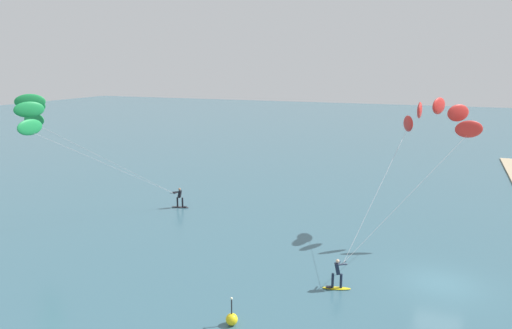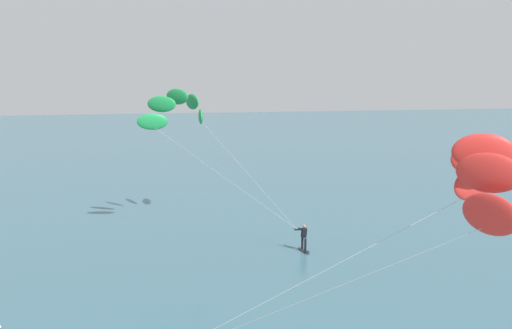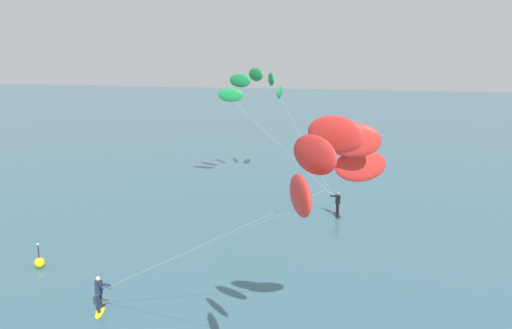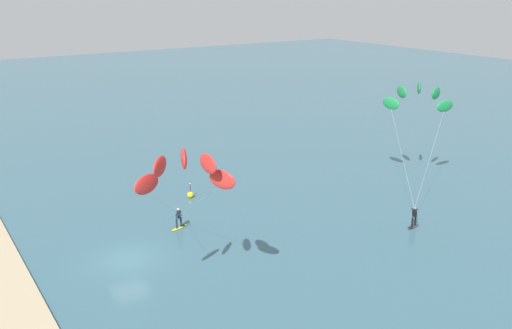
{
  "view_description": "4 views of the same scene",
  "coord_description": "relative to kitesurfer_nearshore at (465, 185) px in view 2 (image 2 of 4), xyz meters",
  "views": [
    {
      "loc": [
        -26.31,
        0.38,
        11.77
      ],
      "look_at": [
        2.03,
        11.71,
        5.33
      ],
      "focal_mm": 33.71,
      "sensor_mm": 36.0,
      "label": 1
    },
    {
      "loc": [
        -1.95,
        -15.68,
        11.74
      ],
      "look_at": [
        2.56,
        11.53,
        7.04
      ],
      "focal_mm": 44.09,
      "sensor_mm": 36.0,
      "label": 2
    },
    {
      "loc": [
        8.11,
        -14.27,
        11.67
      ],
      "look_at": [
        3.1,
        11.37,
        5.55
      ],
      "focal_mm": 36.78,
      "sensor_mm": 36.0,
      "label": 3
    },
    {
      "loc": [
        33.52,
        -11.41,
        17.92
      ],
      "look_at": [
        0.82,
        9.96,
        5.31
      ],
      "focal_mm": 39.06,
      "sensor_mm": 36.0,
      "label": 4
    }
  ],
  "objects": [
    {
      "name": "kitesurfer_mid_water",
      "position": [
        -7.04,
        26.86,
        -0.02
      ],
      "size": [
        10.34,
        11.18,
        9.64
      ],
      "color": "#333338",
      "rests_on": "ground"
    },
    {
      "name": "kitesurfer_nearshore",
      "position": [
        0.0,
        0.0,
        0.0
      ],
      "size": [
        12.28,
        7.77,
        9.59
      ],
      "color": "yellow",
      "rests_on": "ground"
    }
  ]
}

